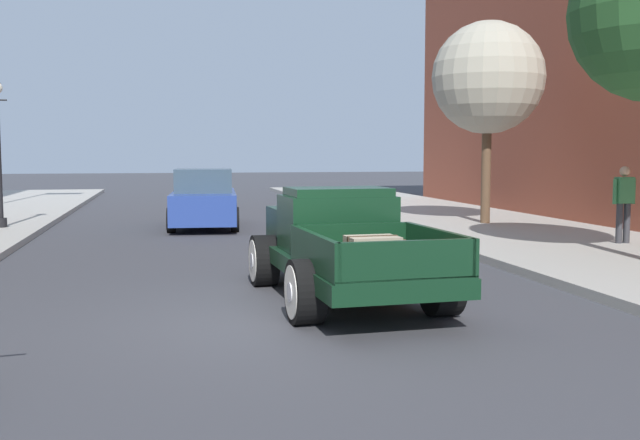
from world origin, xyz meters
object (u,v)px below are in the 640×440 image
object	(u,v)px
street_tree_second	(488,78)
car_background_blue	(204,200)
pedestrian_sidewalk_right	(624,200)
hotrod_truck_dark_green	(339,245)

from	to	relation	value
street_tree_second	car_background_blue	bearing A→B (deg)	166.77
pedestrian_sidewalk_right	car_background_blue	bearing A→B (deg)	141.86
hotrod_truck_dark_green	car_background_blue	bearing A→B (deg)	97.53
hotrod_truck_dark_green	street_tree_second	size ratio (longest dim) A/B	0.91
pedestrian_sidewalk_right	street_tree_second	world-z (taller)	street_tree_second
car_background_blue	street_tree_second	xyz separation A→B (m)	(7.62, -1.79, 3.35)
hotrod_truck_dark_green	car_background_blue	xyz separation A→B (m)	(-1.37, 10.35, 0.01)
car_background_blue	pedestrian_sidewalk_right	distance (m)	10.85
car_background_blue	pedestrian_sidewalk_right	size ratio (longest dim) A/B	2.68
car_background_blue	street_tree_second	world-z (taller)	street_tree_second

